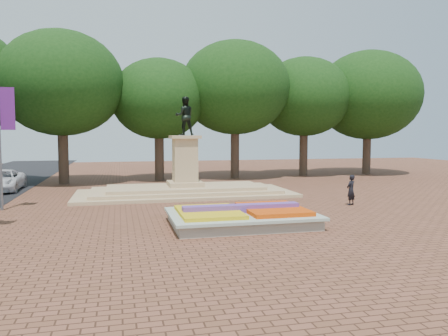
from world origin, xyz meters
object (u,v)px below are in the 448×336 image
monument (185,182)px  pedestrian (351,190)px  flower_bed (242,216)px  van (2,181)px

monument → pedestrian: (8.46, -6.24, -0.03)m
flower_bed → monument: monument is taller
monument → pedestrian: 10.51m
monument → van: monument is taller
flower_bed → pedestrian: 8.34m
monument → van: size_ratio=2.61×
van → pedestrian: bearing=-30.0°
monument → van: 13.15m
monument → flower_bed: bearing=-84.1°
pedestrian → van: bearing=-58.0°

